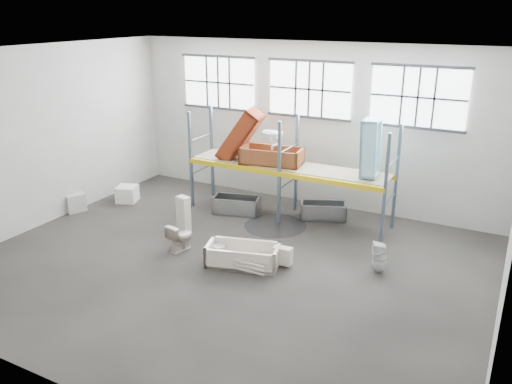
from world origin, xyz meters
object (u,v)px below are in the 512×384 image
Objects in this scene: toilet_beige at (180,237)px; toilet_white at (380,257)px; blue_tub_upright at (371,148)px; bathtub_beige at (243,255)px; steel_tub_left at (237,205)px; steel_tub_right at (323,211)px; cistern_tall at (184,216)px; bucket at (219,252)px; carton_near at (74,201)px; rust_tub_flat at (271,156)px.

toilet_beige is 5.00m from toilet_white.
blue_tub_upright reaches higher than toilet_beige.
bathtub_beige is at bearing -120.70° from blue_tub_upright.
steel_tub_right is (2.49, 0.82, -0.01)m from steel_tub_left.
blue_tub_upright is (1.35, -0.30, 2.15)m from steel_tub_right.
toilet_white is 3.46m from steel_tub_right.
cistern_tall reaches higher than toilet_beige.
steel_tub_right is at bearing 70.03° from bucket.
cistern_tall is 0.79× the size of steel_tub_left.
toilet_beige is at bearing -9.55° from carton_near.
bathtub_beige is 1.13× the size of blue_tub_upright.
blue_tub_upright is (-1.01, 2.22, 2.01)m from toilet_white.
carton_near reaches higher than bathtub_beige.
carton_near is at bearing 172.48° from bucket.
rust_tub_flat reaches higher than bucket.
bucket is 5.74m from carton_near.
rust_tub_flat reaches higher than toilet_beige.
bucket is at bearing -12.33° from cistern_tall.
toilet_white is at bearing 5.59° from bathtub_beige.
toilet_white is 0.57× the size of steel_tub_right.
carton_near is (-4.55, -2.13, 0.02)m from steel_tub_left.
cistern_tall is 5.36m from blue_tub_upright.
bathtub_beige is at bearing -57.55° from steel_tub_left.
rust_tub_flat is at bearing 89.12° from bathtub_beige.
steel_tub_right is 3.94m from bucket.
steel_tub_right is 2.56m from blue_tub_upright.
carton_near is (-5.69, 0.75, 0.10)m from bucket.
steel_tub_left is 5.02m from carton_near.
bathtub_beige is at bearing -168.17° from toilet_beige.
steel_tub_right is at bearing -157.72° from toilet_white.
cistern_tall is at bearing -49.46° from toilet_beige.
blue_tub_upright reaches higher than rust_tub_flat.
toilet_white is 5.14m from steel_tub_left.
steel_tub_left is 3.10m from bucket.
steel_tub_right is 0.74× the size of rust_tub_flat.
blue_tub_upright is 2.36× the size of carton_near.
blue_tub_upright is at bearing 2.31° from rust_tub_flat.
bucket is (-3.70, -1.18, -0.20)m from toilet_white.
toilet_white reaches higher than steel_tub_right.
toilet_beige reaches higher than bucket.
toilet_white is 3.89m from bucket.
bathtub_beige reaches higher than bucket.
rust_tub_flat reaches higher than bathtub_beige.
bathtub_beige is at bearing -4.91° from cistern_tall.
toilet_white is (3.02, 1.17, 0.12)m from bathtub_beige.
carton_near is (-4.07, -0.07, -0.27)m from cistern_tall.
bathtub_beige is 2.46m from cistern_tall.
steel_tub_left is at bearing 111.68° from bucket.
steel_tub_right is at bearing -112.73° from toilet_beige.
toilet_beige is at bearing -138.41° from blue_tub_upright.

